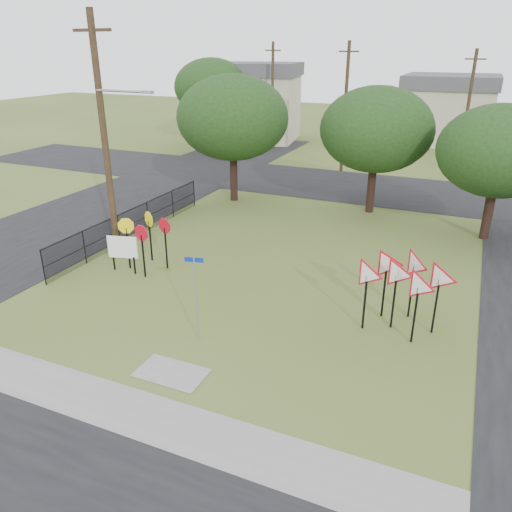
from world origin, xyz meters
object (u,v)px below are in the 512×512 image
(street_name_sign, at_px, (196,293))
(yield_sign_cluster, at_px, (403,276))
(stop_sign_cluster, at_px, (146,231))
(info_board, at_px, (123,248))

(street_name_sign, distance_m, yield_sign_cluster, 6.61)
(stop_sign_cluster, distance_m, yield_sign_cluster, 10.38)
(street_name_sign, distance_m, info_board, 6.29)
(street_name_sign, bearing_deg, yield_sign_cluster, 30.09)
(info_board, bearing_deg, stop_sign_cluster, 45.20)
(info_board, bearing_deg, yield_sign_cluster, 0.24)
(stop_sign_cluster, distance_m, info_board, 1.17)
(street_name_sign, height_order, yield_sign_cluster, street_name_sign)
(street_name_sign, relative_size, info_board, 1.81)
(street_name_sign, xyz_separation_m, info_board, (-5.34, 3.27, -0.59))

